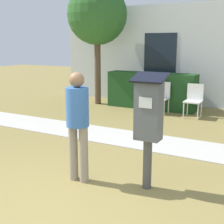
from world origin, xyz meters
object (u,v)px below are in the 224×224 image
at_px(parking_meter, 149,116).
at_px(outdoor_chair_middle, 194,98).
at_px(person_standing, 78,119).
at_px(outdoor_chair_left, 161,95).

bearing_deg(parking_meter, outdoor_chair_middle, 96.73).
bearing_deg(person_standing, outdoor_chair_left, 123.06).
height_order(parking_meter, outdoor_chair_left, parking_meter).
relative_size(parking_meter, outdoor_chair_middle, 1.77).
height_order(person_standing, outdoor_chair_left, person_standing).
distance_m(person_standing, outdoor_chair_left, 4.93).
xyz_separation_m(outdoor_chair_left, outdoor_chair_middle, (0.94, -0.05, 0.00)).
bearing_deg(outdoor_chair_left, parking_meter, -72.18).
bearing_deg(outdoor_chair_middle, parking_meter, -99.10).
height_order(parking_meter, outdoor_chair_middle, parking_meter).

